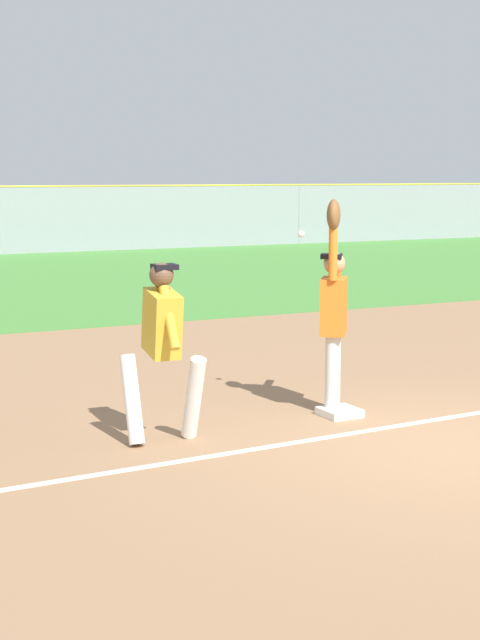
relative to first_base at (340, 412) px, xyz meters
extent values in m
plane|color=#936D4C|center=(0.37, -1.56, -0.04)|extent=(75.50, 75.50, 0.00)
cube|color=#478438|center=(0.37, 14.57, -0.04)|extent=(46.72, 15.49, 0.01)
cube|color=white|center=(0.00, 0.00, 0.00)|extent=(0.39, 0.39, 0.08)
cylinder|color=silver|center=(0.08, 0.26, 0.39)|extent=(0.21, 0.21, 0.85)
cylinder|color=silver|center=(-0.04, 0.10, 0.39)|extent=(0.21, 0.21, 0.85)
cube|color=orange|center=(0.02, 0.18, 1.11)|extent=(0.47, 0.51, 0.60)
sphere|color=tan|center=(0.02, 0.18, 1.56)|extent=(0.32, 0.32, 0.23)
cube|color=black|center=(-0.01, 0.19, 1.64)|extent=(0.30, 0.29, 0.05)
cylinder|color=orange|center=(-0.11, 0.00, 1.72)|extent=(0.13, 0.13, 0.62)
cylinder|color=orange|center=(0.15, 0.36, 1.41)|extent=(0.43, 0.56, 0.09)
ellipsoid|color=brown|center=(-0.11, 0.00, 2.08)|extent=(0.28, 0.31, 0.32)
cylinder|color=white|center=(-1.77, -0.22, 0.38)|extent=(0.18, 0.44, 0.85)
cylinder|color=white|center=(-2.32, -0.03, 0.38)|extent=(0.18, 0.44, 0.85)
cube|color=gold|center=(-2.05, -0.13, 1.11)|extent=(0.29, 0.54, 0.66)
sphere|color=brown|center=(-2.05, -0.13, 1.56)|extent=(0.24, 0.24, 0.23)
cube|color=black|center=(-2.02, -0.13, 1.64)|extent=(0.23, 0.21, 0.05)
cylinder|color=gold|center=(-2.03, 0.09, 1.19)|extent=(0.11, 0.41, 0.58)
cylinder|color=gold|center=(-2.06, -0.35, 1.19)|extent=(0.11, 0.41, 0.58)
sphere|color=white|center=(-0.17, 0.56, 1.86)|extent=(0.07, 0.07, 0.07)
cylinder|color=gray|center=(12.04, 22.31, 1.02)|extent=(0.08, 0.08, 2.11)
cylinder|color=black|center=(2.38, 27.74, 0.26)|extent=(0.62, 0.28, 0.60)
cylinder|color=black|center=(2.59, 25.85, 0.26)|extent=(0.62, 0.28, 0.60)
cube|color=white|center=(7.90, 26.66, 0.53)|extent=(4.46, 2.03, 0.55)
cube|color=#2D333D|center=(7.90, 26.66, 1.01)|extent=(2.25, 1.81, 0.40)
cylinder|color=black|center=(9.32, 27.65, 0.26)|extent=(0.61, 0.24, 0.60)
cylinder|color=black|center=(9.38, 25.75, 0.26)|extent=(0.61, 0.24, 0.60)
cylinder|color=black|center=(6.42, 27.56, 0.26)|extent=(0.61, 0.24, 0.60)
cylinder|color=black|center=(6.48, 25.67, 0.26)|extent=(0.61, 0.24, 0.60)
camera|label=1|loc=(-5.29, -8.47, 2.50)|focal=54.09mm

